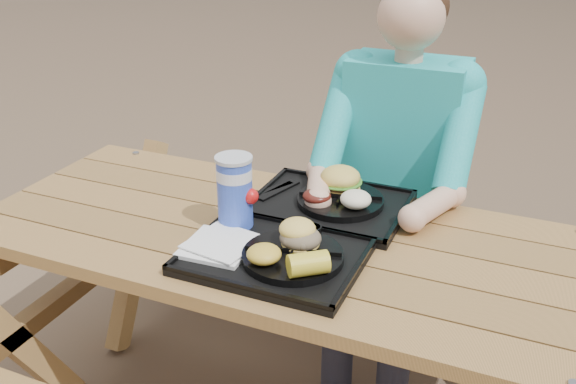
% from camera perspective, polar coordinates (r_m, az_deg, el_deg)
% --- Properties ---
extents(picnic_table, '(1.80, 1.49, 0.75)m').
position_cam_1_polar(picnic_table, '(2.00, 0.00, -13.19)').
color(picnic_table, '#999999').
rests_on(picnic_table, ground).
extents(tray_near, '(0.45, 0.35, 0.02)m').
position_cam_1_polar(tray_near, '(1.67, -1.25, -5.85)').
color(tray_near, black).
rests_on(tray_near, picnic_table).
extents(tray_far, '(0.45, 0.35, 0.02)m').
position_cam_1_polar(tray_far, '(1.93, 3.71, -1.25)').
color(tray_far, black).
rests_on(tray_far, picnic_table).
extents(plate_near, '(0.26, 0.26, 0.02)m').
position_cam_1_polar(plate_near, '(1.63, 0.44, -5.72)').
color(plate_near, black).
rests_on(plate_near, tray_near).
extents(plate_far, '(0.26, 0.26, 0.02)m').
position_cam_1_polar(plate_far, '(1.92, 4.67, -0.75)').
color(plate_far, black).
rests_on(plate_far, tray_far).
extents(napkin_stack, '(0.18, 0.18, 0.02)m').
position_cam_1_polar(napkin_stack, '(1.69, -6.22, -4.69)').
color(napkin_stack, white).
rests_on(napkin_stack, tray_near).
extents(soda_cup, '(0.10, 0.10, 0.20)m').
position_cam_1_polar(soda_cup, '(1.76, -4.75, -0.11)').
color(soda_cup, '#193BBD').
rests_on(soda_cup, tray_near).
extents(condiment_bbq, '(0.05, 0.05, 0.03)m').
position_cam_1_polar(condiment_bbq, '(1.74, 0.31, -3.38)').
color(condiment_bbq, '#310506').
rests_on(condiment_bbq, tray_near).
extents(condiment_mustard, '(0.05, 0.05, 0.03)m').
position_cam_1_polar(condiment_mustard, '(1.74, 2.19, -3.49)').
color(condiment_mustard, gold).
rests_on(condiment_mustard, tray_near).
extents(sandwich, '(0.10, 0.10, 0.10)m').
position_cam_1_polar(sandwich, '(1.64, 1.12, -3.15)').
color(sandwich, '#F6CA57').
rests_on(sandwich, plate_near).
extents(mac_cheese, '(0.09, 0.09, 0.04)m').
position_cam_1_polar(mac_cheese, '(1.58, -2.15, -5.53)').
color(mac_cheese, gold).
rests_on(mac_cheese, plate_near).
extents(corn_cob, '(0.14, 0.14, 0.06)m').
position_cam_1_polar(corn_cob, '(1.53, 1.81, -6.40)').
color(corn_cob, yellow).
rests_on(corn_cob, plate_near).
extents(cutlery_far, '(0.08, 0.18, 0.01)m').
position_cam_1_polar(cutlery_far, '(2.00, -0.86, 0.17)').
color(cutlery_far, black).
rests_on(cutlery_far, tray_far).
extents(burger, '(0.12, 0.12, 0.11)m').
position_cam_1_polar(burger, '(1.95, 4.69, 1.75)').
color(burger, '#E5C050').
rests_on(burger, plate_far).
extents(baked_beans, '(0.08, 0.08, 0.04)m').
position_cam_1_polar(baked_beans, '(1.88, 2.58, -0.38)').
color(baked_beans, '#521710').
rests_on(baked_beans, plate_far).
extents(potato_salad, '(0.09, 0.09, 0.05)m').
position_cam_1_polar(potato_salad, '(1.85, 6.05, -0.64)').
color(potato_salad, white).
rests_on(potato_salad, plate_far).
extents(diner, '(0.48, 0.84, 1.28)m').
position_cam_1_polar(diner, '(2.28, 9.69, -0.65)').
color(diner, '#1BC1A9').
rests_on(diner, ground).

